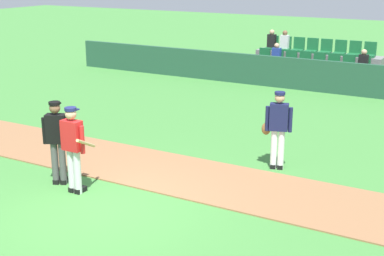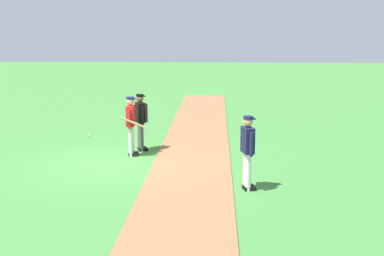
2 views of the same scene
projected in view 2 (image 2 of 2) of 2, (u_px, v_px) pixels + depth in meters
The scene contains 6 objects.
ground_plane at pixel (115, 163), 13.99m from camera, with size 80.00×80.00×0.00m, color #42843A.
infield_dirt_path at pixel (192, 164), 13.87m from camera, with size 28.00×2.16×0.03m, color #936642.
batter_red_jersey at pixel (131, 124), 14.64m from camera, with size 0.69×0.78×1.76m.
umpire_home_plate at pixel (141, 119), 15.22m from camera, with size 0.54×0.43×1.76m.
runner_navy_jersey at pixel (247, 150), 11.55m from camera, with size 0.67×0.38×1.76m.
baseball at pixel (89, 135), 17.42m from camera, with size 0.07×0.07×0.07m, color white.
Camera 2 is at (13.38, 2.86, 3.77)m, focal length 46.72 mm.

